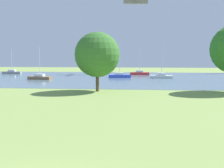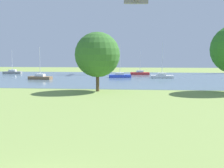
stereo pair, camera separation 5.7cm
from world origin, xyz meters
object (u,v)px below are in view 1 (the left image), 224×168
(sailboat_white, at_px, (162,76))
(sailboat_gray, at_px, (12,72))
(tree_east_near, at_px, (97,55))
(sailboat_brown, at_px, (40,77))
(sailboat_blue, at_px, (120,75))
(sailboat_red, at_px, (140,73))
(light_aircraft, at_px, (135,1))

(sailboat_white, xyz_separation_m, sailboat_gray, (-38.57, 10.65, -0.01))
(sailboat_gray, height_order, tree_east_near, tree_east_near)
(tree_east_near, bearing_deg, sailboat_brown, 130.10)
(sailboat_blue, distance_m, tree_east_near, 23.70)
(sailboat_white, bearing_deg, sailboat_red, 114.68)
(sailboat_white, relative_size, sailboat_blue, 1.04)
(sailboat_gray, relative_size, tree_east_near, 0.80)
(sailboat_red, bearing_deg, sailboat_brown, -142.49)
(sailboat_blue, distance_m, light_aircraft, 23.79)
(sailboat_brown, distance_m, light_aircraft, 33.66)
(sailboat_red, distance_m, tree_east_near, 33.47)
(light_aircraft, bearing_deg, sailboat_blue, -102.35)
(sailboat_white, relative_size, tree_east_near, 0.95)
(sailboat_white, bearing_deg, tree_east_near, -115.02)
(sailboat_red, height_order, sailboat_brown, sailboat_brown)
(sailboat_white, xyz_separation_m, sailboat_brown, (-24.91, -5.45, -0.01))
(sailboat_blue, bearing_deg, sailboat_brown, -158.80)
(sailboat_red, xyz_separation_m, sailboat_blue, (-4.42, -9.41, 0.01))
(sailboat_gray, bearing_deg, tree_east_near, -49.81)
(sailboat_white, bearing_deg, sailboat_blue, 175.62)
(sailboat_red, bearing_deg, sailboat_white, -65.32)
(sailboat_brown, distance_m, sailboat_blue, 17.00)
(sailboat_brown, xyz_separation_m, sailboat_gray, (-13.66, 16.11, -0.00))
(sailboat_gray, bearing_deg, sailboat_blue, -18.65)
(sailboat_brown, xyz_separation_m, sailboat_blue, (15.85, 6.15, 0.01))
(sailboat_gray, bearing_deg, light_aircraft, 7.82)
(sailboat_white, height_order, sailboat_blue, sailboat_white)
(sailboat_brown, relative_size, sailboat_blue, 0.90)
(tree_east_near, distance_m, light_aircraft, 40.52)
(tree_east_near, height_order, light_aircraft, light_aircraft)
(tree_east_near, bearing_deg, sailboat_white, 64.98)
(tree_east_near, bearing_deg, sailboat_red, 79.79)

